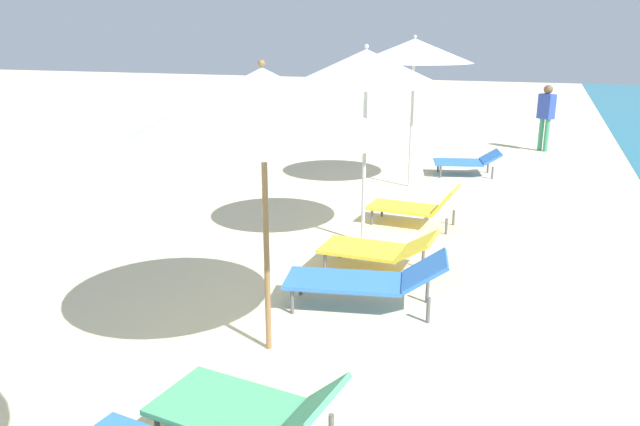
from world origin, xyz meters
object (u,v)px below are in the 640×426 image
object	(u,v)px
lounger_fourth_shoreside	(416,206)
umbrella_farthest	(415,51)
lounger_third_shoreside	(367,279)
lounger_fourth_inland	(379,248)
lounger_third_inland	(249,409)
umbrella_fourth	(366,67)
lounger_farthest_shoreside	(468,161)
person_walking_near	(546,112)
umbrella_third	(263,102)

from	to	relation	value
lounger_fourth_shoreside	umbrella_farthest	distance (m)	3.21
lounger_third_shoreside	lounger_fourth_inland	bearing A→B (deg)	-92.83
lounger_third_inland	umbrella_fourth	xyz separation A→B (m)	(-0.48, 4.38, 2.00)
lounger_third_inland	lounger_farthest_shoreside	xyz separation A→B (m)	(0.33, 8.99, -0.00)
lounger_third_inland	person_walking_near	bearing A→B (deg)	-90.93
lounger_fourth_shoreside	lounger_farthest_shoreside	world-z (taller)	lounger_fourth_shoreside
lounger_third_shoreside	umbrella_fourth	xyz separation A→B (m)	(-0.63, 2.00, 1.97)
umbrella_fourth	lounger_fourth_shoreside	world-z (taller)	umbrella_fourth
lounger_fourth_shoreside	lounger_farthest_shoreside	xyz separation A→B (m)	(0.30, 3.64, -0.01)
umbrella_fourth	person_walking_near	size ratio (longest dim) A/B	1.65
lounger_third_shoreside	person_walking_near	xyz separation A→B (m)	(1.55, 9.94, 0.61)
umbrella_third	lounger_farthest_shoreside	distance (m)	7.97
person_walking_near	lounger_fourth_shoreside	bearing A→B (deg)	27.15
umbrella_fourth	lounger_farthest_shoreside	bearing A→B (deg)	80.02
umbrella_third	lounger_fourth_inland	xyz separation A→B (m)	(0.44, 2.15, -1.89)
lounger_third_shoreside	lounger_farthest_shoreside	distance (m)	6.61
lounger_fourth_shoreside	lounger_third_shoreside	bearing A→B (deg)	96.39
umbrella_third	umbrella_fourth	bearing A→B (deg)	90.61
lounger_fourth_inland	lounger_farthest_shoreside	bearing A→B (deg)	-91.97
umbrella_third	umbrella_farthest	size ratio (longest dim) A/B	0.93
person_walking_near	umbrella_third	bearing A→B (deg)	29.59
umbrella_fourth	person_walking_near	distance (m)	8.34
lounger_third_inland	lounger_third_shoreside	bearing A→B (deg)	-86.60
lounger_fourth_shoreside	umbrella_farthest	size ratio (longest dim) A/B	0.49
umbrella_third	umbrella_farthest	bearing A→B (deg)	90.96
lounger_third_shoreside	lounger_third_inland	xyz separation A→B (m)	(-0.15, -2.38, -0.03)
person_walking_near	umbrella_farthest	bearing A→B (deg)	14.60
lounger_third_inland	umbrella_farthest	distance (m)	8.00
lounger_fourth_inland	lounger_farthest_shoreside	size ratio (longest dim) A/B	0.97
lounger_fourth_shoreside	lounger_fourth_inland	size ratio (longest dim) A/B	0.97
lounger_fourth_inland	lounger_farthest_shoreside	world-z (taller)	lounger_farthest_shoreside
umbrella_farthest	lounger_farthest_shoreside	world-z (taller)	umbrella_farthest
lounger_fourth_inland	umbrella_farthest	distance (m)	4.80
lounger_third_shoreside	lounger_third_inland	size ratio (longest dim) A/B	1.26
umbrella_fourth	lounger_farthest_shoreside	xyz separation A→B (m)	(0.81, 4.61, -2.00)
umbrella_farthest	lounger_fourth_inland	bearing A→B (deg)	-82.76
lounger_fourth_inland	umbrella_farthest	xyz separation A→B (m)	(-0.54, 4.27, 2.13)
umbrella_third	lounger_farthest_shoreside	size ratio (longest dim) A/B	1.80
umbrella_farthest	lounger_farthest_shoreside	xyz separation A→B (m)	(0.89, 1.29, -2.12)
lounger_farthest_shoreside	person_walking_near	bearing A→B (deg)	-126.47
lounger_farthest_shoreside	person_walking_near	xyz separation A→B (m)	(1.37, 3.33, 0.65)
lounger_third_shoreside	lounger_farthest_shoreside	size ratio (longest dim) A/B	1.22
umbrella_fourth	lounger_fourth_inland	xyz separation A→B (m)	(0.47, -0.95, -2.01)
umbrella_third	lounger_farthest_shoreside	world-z (taller)	umbrella_third
umbrella_third	lounger_third_inland	world-z (taller)	umbrella_third
lounger_fourth_shoreside	person_walking_near	xyz separation A→B (m)	(1.67, 6.97, 0.64)
umbrella_fourth	person_walking_near	xyz separation A→B (m)	(2.18, 7.94, -1.36)
umbrella_third	umbrella_farthest	distance (m)	6.42
lounger_third_inland	person_walking_near	world-z (taller)	person_walking_near
umbrella_third	lounger_third_inland	xyz separation A→B (m)	(0.45, -1.28, -1.88)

